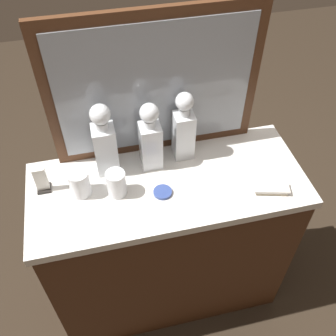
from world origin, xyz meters
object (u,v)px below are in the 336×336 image
napkin_holder (42,181)px  silver_brush_far_right (271,188)px  crystal_tumbler_far_left (117,184)px  crystal_tumbler_front (80,184)px  crystal_decanter_left (105,146)px  porcelain_dish (163,192)px  crystal_decanter_rear (151,142)px  crystal_decanter_front (184,132)px

napkin_holder → silver_brush_far_right: bearing=-13.6°
crystal_tumbler_far_left → silver_brush_far_right: size_ratio=0.74×
crystal_tumbler_far_left → napkin_holder: (-0.27, 0.08, -0.00)m
crystal_tumbler_front → crystal_tumbler_far_left: crystal_tumbler_front is taller
crystal_decanter_left → porcelain_dish: 0.28m
crystal_decanter_rear → crystal_decanter_left: bearing=176.4°
crystal_decanter_left → crystal_tumbler_front: size_ratio=2.90×
porcelain_dish → crystal_decanter_front: bearing=55.8°
porcelain_dish → crystal_tumbler_far_left: bearing=165.9°
crystal_tumbler_far_left → silver_brush_far_right: bearing=-12.1°
silver_brush_far_right → napkin_holder: size_ratio=1.29×
crystal_tumbler_far_left → silver_brush_far_right: 0.58m
crystal_decanter_front → crystal_decanter_left: (-0.31, -0.01, 0.00)m
crystal_decanter_rear → crystal_decanter_front: bearing=9.9°
napkin_holder → crystal_tumbler_front: bearing=-20.1°
crystal_tumbler_front → crystal_tumbler_far_left: 0.13m
silver_brush_far_right → porcelain_dish: bearing=168.7°
crystal_decanter_left → porcelain_dish: (0.18, -0.17, -0.12)m
silver_brush_far_right → napkin_holder: bearing=166.4°
crystal_tumbler_front → silver_brush_far_right: size_ratio=0.76×
crystal_decanter_front → silver_brush_far_right: crystal_decanter_front is taller
crystal_tumbler_far_left → crystal_decanter_rear: bearing=38.1°
crystal_decanter_left → napkin_holder: size_ratio=2.84×
crystal_tumbler_front → porcelain_dish: crystal_tumbler_front is taller
crystal_decanter_front → napkin_holder: bearing=-173.4°
crystal_decanter_left → crystal_decanter_rear: (0.17, -0.01, -0.01)m
crystal_tumbler_far_left → porcelain_dish: bearing=-14.1°
silver_brush_far_right → crystal_decanter_front: bearing=135.8°
crystal_decanter_left → crystal_decanter_rear: size_ratio=1.06×
crystal_decanter_front → napkin_holder: crystal_decanter_front is taller
crystal_decanter_rear → napkin_holder: (-0.42, -0.04, -0.07)m
crystal_tumbler_front → porcelain_dish: size_ratio=1.52×
crystal_decanter_left → crystal_decanter_rear: 0.17m
crystal_decanter_rear → crystal_tumbler_far_left: (-0.15, -0.12, -0.07)m
crystal_decanter_rear → crystal_tumbler_front: crystal_decanter_rear is taller
crystal_tumbler_front → crystal_tumbler_far_left: size_ratio=1.02×
crystal_decanter_front → silver_brush_far_right: bearing=-44.2°
crystal_tumbler_front → silver_brush_far_right: crystal_tumbler_front is taller
crystal_tumbler_far_left → crystal_decanter_left: bearing=97.3°
crystal_tumbler_far_left → crystal_decanter_front: bearing=26.6°
silver_brush_far_right → crystal_decanter_rear: bearing=149.4°
porcelain_dish → napkin_holder: 0.45m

